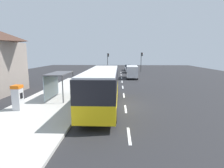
# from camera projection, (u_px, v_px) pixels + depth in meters

# --- Properties ---
(ground_plane) EXTENTS (56.00, 92.00, 0.04)m
(ground_plane) POSITION_uv_depth(u_px,v_px,m) (121.00, 82.00, 29.84)
(ground_plane) COLOR #262628
(sidewalk_platform) EXTENTS (6.20, 30.00, 0.18)m
(sidewalk_platform) POSITION_uv_depth(u_px,v_px,m) (58.00, 98.00, 18.21)
(sidewalk_platform) COLOR beige
(sidewalk_platform) RESTS_ON ground
(lane_stripe_seg_0) EXTENTS (0.16, 2.20, 0.01)m
(lane_stripe_seg_0) POSITION_uv_depth(u_px,v_px,m) (129.00, 136.00, 10.10)
(lane_stripe_seg_0) COLOR silver
(lane_stripe_seg_0) RESTS_ON ground
(lane_stripe_seg_1) EXTENTS (0.16, 2.20, 0.01)m
(lane_stripe_seg_1) POSITION_uv_depth(u_px,v_px,m) (126.00, 109.00, 15.03)
(lane_stripe_seg_1) COLOR silver
(lane_stripe_seg_1) RESTS_ON ground
(lane_stripe_seg_2) EXTENTS (0.16, 2.20, 0.01)m
(lane_stripe_seg_2) POSITION_uv_depth(u_px,v_px,m) (124.00, 95.00, 19.96)
(lane_stripe_seg_2) COLOR silver
(lane_stripe_seg_2) RESTS_ON ground
(lane_stripe_seg_3) EXTENTS (0.16, 2.20, 0.01)m
(lane_stripe_seg_3) POSITION_uv_depth(u_px,v_px,m) (123.00, 87.00, 24.89)
(lane_stripe_seg_3) COLOR silver
(lane_stripe_seg_3) RESTS_ON ground
(lane_stripe_seg_4) EXTENTS (0.16, 2.20, 0.01)m
(lane_stripe_seg_4) POSITION_uv_depth(u_px,v_px,m) (122.00, 82.00, 29.82)
(lane_stripe_seg_4) COLOR silver
(lane_stripe_seg_4) RESTS_ON ground
(lane_stripe_seg_5) EXTENTS (0.16, 2.20, 0.01)m
(lane_stripe_seg_5) POSITION_uv_depth(u_px,v_px,m) (122.00, 78.00, 34.75)
(lane_stripe_seg_5) COLOR silver
(lane_stripe_seg_5) RESTS_ON ground
(lane_stripe_seg_6) EXTENTS (0.16, 2.20, 0.01)m
(lane_stripe_seg_6) POSITION_uv_depth(u_px,v_px,m) (121.00, 75.00, 39.69)
(lane_stripe_seg_6) COLOR silver
(lane_stripe_seg_6) RESTS_ON ground
(lane_stripe_seg_7) EXTENTS (0.16, 2.20, 0.01)m
(lane_stripe_seg_7) POSITION_uv_depth(u_px,v_px,m) (121.00, 73.00, 44.62)
(lane_stripe_seg_7) COLOR silver
(lane_stripe_seg_7) RESTS_ON ground
(bus) EXTENTS (2.59, 11.02, 3.21)m
(bus) POSITION_uv_depth(u_px,v_px,m) (102.00, 86.00, 15.37)
(bus) COLOR yellow
(bus) RESTS_ON ground
(white_van) EXTENTS (2.23, 5.29, 2.30)m
(white_van) POSITION_uv_depth(u_px,v_px,m) (132.00, 71.00, 33.95)
(white_van) COLOR silver
(white_van) RESTS_ON ground
(sedan_near) EXTENTS (1.94, 4.45, 1.52)m
(sedan_near) POSITION_uv_depth(u_px,v_px,m) (129.00, 69.00, 44.24)
(sedan_near) COLOR #B7B7BC
(sedan_near) RESTS_ON ground
(sedan_far) EXTENTS (1.91, 4.43, 1.52)m
(sedan_far) POSITION_uv_depth(u_px,v_px,m) (128.00, 67.00, 51.04)
(sedan_far) COLOR #B7B7BC
(sedan_far) RESTS_ON ground
(ticket_machine) EXTENTS (0.66, 0.76, 1.94)m
(ticket_machine) POSITION_uv_depth(u_px,v_px,m) (18.00, 97.00, 14.10)
(ticket_machine) COLOR silver
(ticket_machine) RESTS_ON sidewalk_platform
(recycling_bin_green) EXTENTS (0.52, 0.52, 0.95)m
(recycling_bin_green) POSITION_uv_depth(u_px,v_px,m) (79.00, 94.00, 17.81)
(recycling_bin_green) COLOR green
(recycling_bin_green) RESTS_ON sidewalk_platform
(recycling_bin_orange) EXTENTS (0.52, 0.52, 0.95)m
(recycling_bin_orange) POSITION_uv_depth(u_px,v_px,m) (81.00, 92.00, 18.50)
(recycling_bin_orange) COLOR orange
(recycling_bin_orange) RESTS_ON sidewalk_platform
(recycling_bin_yellow) EXTENTS (0.52, 0.52, 0.95)m
(recycling_bin_yellow) POSITION_uv_depth(u_px,v_px,m) (82.00, 91.00, 19.19)
(recycling_bin_yellow) COLOR yellow
(recycling_bin_yellow) RESTS_ON sidewalk_platform
(recycling_bin_blue) EXTENTS (0.52, 0.52, 0.95)m
(recycling_bin_blue) POSITION_uv_depth(u_px,v_px,m) (83.00, 89.00, 19.88)
(recycling_bin_blue) COLOR blue
(recycling_bin_blue) RESTS_ON sidewalk_platform
(traffic_light_near_side) EXTENTS (0.49, 0.28, 4.94)m
(traffic_light_near_side) POSITION_uv_depth(u_px,v_px,m) (141.00, 59.00, 46.15)
(traffic_light_near_side) COLOR #2D2D2D
(traffic_light_near_side) RESTS_ON ground
(traffic_light_far_side) EXTENTS (0.49, 0.28, 4.74)m
(traffic_light_far_side) POSITION_uv_depth(u_px,v_px,m) (108.00, 59.00, 47.25)
(traffic_light_far_side) COLOR #2D2D2D
(traffic_light_far_side) RESTS_ON ground
(bus_shelter) EXTENTS (1.80, 4.00, 2.50)m
(bus_shelter) POSITION_uv_depth(u_px,v_px,m) (57.00, 79.00, 17.77)
(bus_shelter) COLOR #4C4C51
(bus_shelter) RESTS_ON sidewalk_platform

